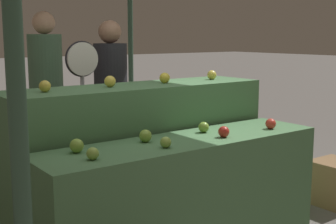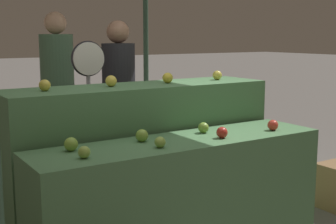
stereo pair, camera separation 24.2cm
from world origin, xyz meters
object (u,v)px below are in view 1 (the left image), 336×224
(wooden_crate_side, at_px, (336,183))
(person_customer_left, at_px, (46,83))
(produce_scale, at_px, (83,86))
(person_vendor_at_scale, at_px, (111,93))

(wooden_crate_side, bearing_deg, person_customer_left, 128.04)
(produce_scale, relative_size, person_customer_left, 0.84)
(produce_scale, bearing_deg, wooden_crate_side, -36.44)
(wooden_crate_side, bearing_deg, person_vendor_at_scale, 132.15)
(person_customer_left, bearing_deg, person_vendor_at_scale, 124.25)
(person_vendor_at_scale, xyz_separation_m, person_customer_left, (-0.37, 0.72, 0.06))
(produce_scale, xyz_separation_m, wooden_crate_side, (1.85, -1.37, -0.90))
(produce_scale, distance_m, wooden_crate_side, 2.47)
(person_customer_left, bearing_deg, wooden_crate_side, 135.21)
(person_vendor_at_scale, bearing_deg, person_customer_left, -59.77)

